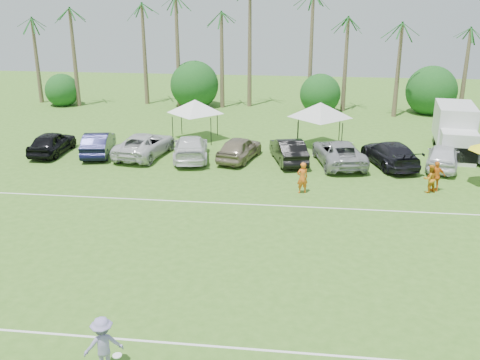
# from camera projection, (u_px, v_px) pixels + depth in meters

# --- Properties ---
(field_lines) EXTENTS (80.00, 12.10, 0.01)m
(field_lines) POSITION_uv_depth(u_px,v_px,m) (188.00, 255.00, 22.68)
(field_lines) COLOR white
(field_lines) RESTS_ON ground
(palm_tree_0) EXTENTS (2.40, 2.40, 8.90)m
(palm_tree_0) POSITION_uv_depth(u_px,v_px,m) (26.00, 26.00, 50.81)
(palm_tree_0) COLOR brown
(palm_tree_0) RESTS_ON ground
(palm_tree_1) EXTENTS (2.40, 2.40, 9.90)m
(palm_tree_1) POSITION_uv_depth(u_px,v_px,m) (76.00, 17.00, 49.95)
(palm_tree_1) COLOR brown
(palm_tree_1) RESTS_ON ground
(palm_tree_2) EXTENTS (2.40, 2.40, 10.90)m
(palm_tree_2) POSITION_uv_depth(u_px,v_px,m) (127.00, 7.00, 49.08)
(palm_tree_2) COLOR brown
(palm_tree_2) RESTS_ON ground
(palm_tree_4) EXTENTS (2.40, 2.40, 8.90)m
(palm_tree_4) POSITION_uv_depth(u_px,v_px,m) (213.00, 28.00, 48.73)
(palm_tree_4) COLOR brown
(palm_tree_4) RESTS_ON ground
(palm_tree_5) EXTENTS (2.40, 2.40, 9.90)m
(palm_tree_5) POSITION_uv_depth(u_px,v_px,m) (256.00, 18.00, 47.98)
(palm_tree_5) COLOR brown
(palm_tree_5) RESTS_ON ground
(palm_tree_6) EXTENTS (2.40, 2.40, 10.90)m
(palm_tree_6) POSITION_uv_depth(u_px,v_px,m) (302.00, 8.00, 47.23)
(palm_tree_6) COLOR brown
(palm_tree_6) RESTS_ON ground
(palm_tree_8) EXTENTS (2.40, 2.40, 8.90)m
(palm_tree_8) POSITION_uv_depth(u_px,v_px,m) (404.00, 29.00, 46.77)
(palm_tree_8) COLOR brown
(palm_tree_8) RESTS_ON ground
(palm_tree_9) EXTENTS (2.40, 2.40, 9.90)m
(palm_tree_9) POSITION_uv_depth(u_px,v_px,m) (465.00, 19.00, 45.90)
(palm_tree_9) COLOR brown
(palm_tree_9) RESTS_ON ground
(bush_tree_0) EXTENTS (4.00, 4.00, 4.00)m
(bush_tree_0) POSITION_uv_depth(u_px,v_px,m) (67.00, 85.00, 53.29)
(bush_tree_0) COLOR brown
(bush_tree_0) RESTS_ON ground
(bush_tree_1) EXTENTS (4.00, 4.00, 4.00)m
(bush_tree_1) POSITION_uv_depth(u_px,v_px,m) (195.00, 87.00, 51.79)
(bush_tree_1) COLOR brown
(bush_tree_1) RESTS_ON ground
(bush_tree_2) EXTENTS (4.00, 4.00, 4.00)m
(bush_tree_2) POSITION_uv_depth(u_px,v_px,m) (320.00, 90.00, 50.40)
(bush_tree_2) COLOR brown
(bush_tree_2) RESTS_ON ground
(bush_tree_3) EXTENTS (4.00, 4.00, 4.00)m
(bush_tree_3) POSITION_uv_depth(u_px,v_px,m) (429.00, 92.00, 49.25)
(bush_tree_3) COLOR brown
(bush_tree_3) RESTS_ON ground
(sideline_player_a) EXTENTS (0.76, 0.64, 1.77)m
(sideline_player_a) POSITION_uv_depth(u_px,v_px,m) (302.00, 178.00, 29.41)
(sideline_player_a) COLOR orange
(sideline_player_a) RESTS_ON ground
(sideline_player_b) EXTENTS (0.95, 0.86, 1.60)m
(sideline_player_b) POSITION_uv_depth(u_px,v_px,m) (430.00, 179.00, 29.53)
(sideline_player_b) COLOR orange
(sideline_player_b) RESTS_ON ground
(sideline_player_c) EXTENTS (1.09, 0.65, 1.74)m
(sideline_player_c) POSITION_uv_depth(u_px,v_px,m) (436.00, 176.00, 29.66)
(sideline_player_c) COLOR orange
(sideline_player_c) RESTS_ON ground
(box_truck) EXTENTS (3.12, 6.48, 3.21)m
(box_truck) POSITION_uv_depth(u_px,v_px,m) (455.00, 129.00, 36.56)
(box_truck) COLOR silver
(box_truck) RESTS_ON ground
(canopy_tent_left) EXTENTS (4.37, 4.37, 3.54)m
(canopy_tent_left) POSITION_uv_depth(u_px,v_px,m) (195.00, 100.00, 39.45)
(canopy_tent_left) COLOR black
(canopy_tent_left) RESTS_ON ground
(canopy_tent_right) EXTENTS (4.65, 4.65, 3.76)m
(canopy_tent_right) POSITION_uv_depth(u_px,v_px,m) (321.00, 102.00, 37.47)
(canopy_tent_right) COLOR black
(canopy_tent_right) RESTS_ON ground
(frisbee_player) EXTENTS (1.31, 1.08, 1.76)m
(frisbee_player) POSITION_uv_depth(u_px,v_px,m) (103.00, 344.00, 15.51)
(frisbee_player) COLOR #8B81B7
(frisbee_player) RESTS_ON ground
(parked_car_0) EXTENTS (1.87, 4.63, 1.57)m
(parked_car_0) POSITION_uv_depth(u_px,v_px,m) (52.00, 143.00, 36.61)
(parked_car_0) COLOR black
(parked_car_0) RESTS_ON ground
(parked_car_1) EXTENTS (2.58, 5.01, 1.57)m
(parked_car_1) POSITION_uv_depth(u_px,v_px,m) (98.00, 143.00, 36.42)
(parked_car_1) COLOR black
(parked_car_1) RESTS_ON ground
(parked_car_2) EXTENTS (3.41, 5.99, 1.57)m
(parked_car_2) POSITION_uv_depth(u_px,v_px,m) (145.00, 145.00, 36.16)
(parked_car_2) COLOR silver
(parked_car_2) RESTS_ON ground
(parked_car_3) EXTENTS (3.15, 5.74, 1.57)m
(parked_car_3) POSITION_uv_depth(u_px,v_px,m) (191.00, 148.00, 35.46)
(parked_car_3) COLOR silver
(parked_car_3) RESTS_ON ground
(parked_car_4) EXTENTS (2.94, 4.94, 1.57)m
(parked_car_4) POSITION_uv_depth(u_px,v_px,m) (239.00, 148.00, 35.30)
(parked_car_4) COLOR gray
(parked_car_4) RESTS_ON ground
(parked_car_5) EXTENTS (2.83, 5.05, 1.57)m
(parked_car_5) POSITION_uv_depth(u_px,v_px,m) (288.00, 150.00, 34.85)
(parked_car_5) COLOR black
(parked_car_5) RESTS_ON ground
(parked_car_6) EXTENTS (3.67, 6.07, 1.57)m
(parked_car_6) POSITION_uv_depth(u_px,v_px,m) (339.00, 152.00, 34.38)
(parked_car_6) COLOR #98989B
(parked_car_6) RESTS_ON ground
(parked_car_7) EXTENTS (3.65, 5.83, 1.57)m
(parked_car_7) POSITION_uv_depth(u_px,v_px,m) (390.00, 154.00, 34.14)
(parked_car_7) COLOR black
(parked_car_7) RESTS_ON ground
(parked_car_8) EXTENTS (3.00, 4.95, 1.57)m
(parked_car_8) POSITION_uv_depth(u_px,v_px,m) (443.00, 156.00, 33.59)
(parked_car_8) COLOR white
(parked_car_8) RESTS_ON ground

